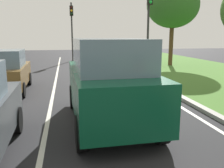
% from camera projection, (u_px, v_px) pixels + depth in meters
% --- Properties ---
extents(ground_plane, '(60.00, 60.00, 0.00)m').
position_uv_depth(ground_plane, '(70.00, 87.00, 11.16)').
color(ground_plane, '#262628').
extents(lane_line_center, '(0.12, 32.00, 0.01)m').
position_uv_depth(lane_line_center, '(54.00, 88.00, 11.03)').
color(lane_line_center, silver).
rests_on(lane_line_center, ground).
extents(lane_line_right_edge, '(0.12, 32.00, 0.01)m').
position_uv_depth(lane_line_right_edge, '(144.00, 84.00, 11.83)').
color(lane_line_right_edge, silver).
rests_on(lane_line_right_edge, ground).
extents(curb_right, '(0.24, 48.00, 0.12)m').
position_uv_depth(curb_right, '(153.00, 83.00, 11.91)').
color(curb_right, '#9E9B93').
rests_on(curb_right, ground).
extents(car_suv_ahead, '(2.03, 4.53, 2.28)m').
position_uv_depth(car_suv_ahead, '(109.00, 81.00, 6.40)').
color(car_suv_ahead, '#0C472D').
rests_on(car_suv_ahead, ground).
extents(car_hatchback_far, '(1.85, 3.76, 1.78)m').
position_uv_depth(car_hatchback_far, '(6.00, 71.00, 10.06)').
color(car_hatchback_far, brown).
rests_on(car_hatchback_far, ground).
extents(traffic_light_near_right, '(0.32, 0.50, 5.34)m').
position_uv_depth(traffic_light_near_right, '(149.00, 15.00, 15.08)').
color(traffic_light_near_right, '#2D2D2D').
rests_on(traffic_light_near_right, ground).
extents(traffic_light_far_median, '(0.32, 0.50, 5.31)m').
position_uv_depth(traffic_light_far_median, '(72.00, 22.00, 22.07)').
color(traffic_light_far_median, '#2D2D2D').
rests_on(traffic_light_far_median, ground).
extents(tree_roadside_far, '(3.89, 3.89, 6.21)m').
position_uv_depth(tree_roadside_far, '(173.00, 6.00, 18.06)').
color(tree_roadside_far, '#4C331E').
rests_on(tree_roadside_far, ground).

